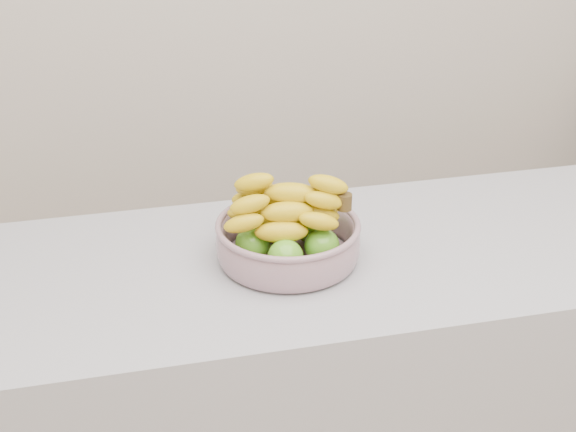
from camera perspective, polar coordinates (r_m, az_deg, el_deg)
The scene contains 2 objects.
counter at distance 1.96m, azimuth 5.00°, elevation -13.93°, with size 2.00×0.60×0.90m, color #A1A1A9.
fruit_bowl at distance 1.63m, azimuth -0.01°, elevation -1.41°, with size 0.29×0.29×0.17m.
Camera 1 is at (-0.49, -0.66, 1.74)m, focal length 50.00 mm.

